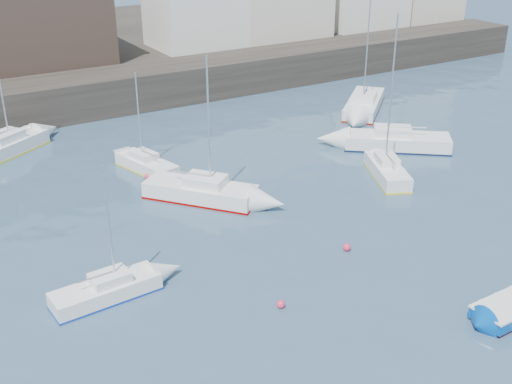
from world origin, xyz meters
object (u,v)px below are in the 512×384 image
sailboat_d (396,141)px  sailboat_f (147,164)px  buoy_far (148,179)px  sailboat_b (201,191)px  buoy_mid (347,250)px  sailboat_h (3,147)px  sailboat_g (364,104)px  sailboat_a (107,290)px  buoy_near (281,308)px  sailboat_c (387,170)px

sailboat_d → sailboat_f: bearing=162.4°
buoy_far → sailboat_b: bearing=-70.9°
buoy_mid → sailboat_h: bearing=118.1°
sailboat_g → sailboat_f: bearing=-172.0°
sailboat_b → sailboat_h: sailboat_h is taller
sailboat_a → sailboat_b: sailboat_b is taller
sailboat_g → buoy_near: size_ratio=26.20×
buoy_near → buoy_far: bearing=88.5°
sailboat_b → buoy_near: bearing=-99.6°
sailboat_f → sailboat_h: (-7.24, 7.54, 0.11)m
sailboat_a → buoy_near: (6.11, -4.48, -0.44)m
sailboat_d → sailboat_f: 17.19m
sailboat_d → buoy_mid: bearing=-141.4°
sailboat_a → sailboat_d: sailboat_d is taller
sailboat_f → buoy_mid: bearing=-72.6°
buoy_far → sailboat_c: bearing=-30.2°
sailboat_b → sailboat_a: bearing=-139.4°
sailboat_c → buoy_mid: size_ratio=16.95×
sailboat_g → buoy_far: size_ratio=24.28×
sailboat_d → buoy_far: 17.32m
sailboat_c → sailboat_b: bearing=164.7°
sailboat_a → sailboat_h: bearing=90.7°
buoy_mid → sailboat_c: bearing=37.0°
buoy_near → buoy_far: 15.76m
sailboat_b → sailboat_g: size_ratio=0.88×
sailboat_f → sailboat_g: sailboat_g is taller
sailboat_b → buoy_near: 11.54m
sailboat_a → buoy_near: size_ratio=16.95×
sailboat_a → buoy_far: (6.51, 11.28, -0.44)m
sailboat_f → buoy_far: 1.43m
sailboat_b → sailboat_g: sailboat_g is taller
sailboat_b → buoy_near: size_ratio=23.14×
buoy_far → buoy_near: bearing=-91.5°
sailboat_d → sailboat_h: 26.84m
sailboat_c → buoy_near: bearing=-148.0°
sailboat_a → sailboat_g: 31.22m
sailboat_f → buoy_mid: size_ratio=16.16×
sailboat_a → sailboat_c: (19.36, 3.79, 0.07)m
sailboat_c → buoy_near: sailboat_c is taller
sailboat_f → sailboat_c: bearing=-35.3°
sailboat_a → sailboat_h: (-0.25, 20.09, 0.12)m
sailboat_d → buoy_near: bearing=-145.6°
sailboat_c → sailboat_f: sailboat_c is taller
buoy_far → sailboat_g: bearing=11.2°
sailboat_c → buoy_far: bearing=149.8°
sailboat_a → buoy_mid: (11.57, -2.09, -0.44)m
sailboat_b → sailboat_f: bearing=100.4°
sailboat_f → sailboat_h: size_ratio=0.74×
sailboat_a → sailboat_g: size_ratio=0.65×
sailboat_b → sailboat_d: (15.34, 0.46, 0.01)m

